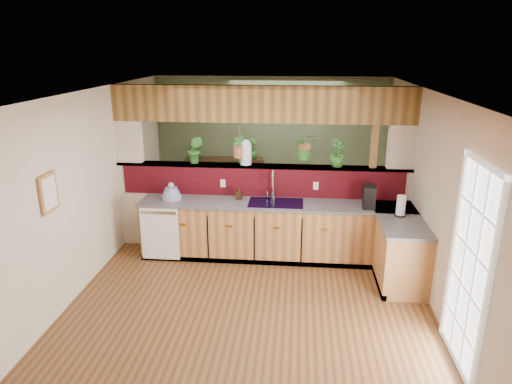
# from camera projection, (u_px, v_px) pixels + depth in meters

# --- Properties ---
(ground) EXTENTS (4.60, 7.00, 0.01)m
(ground) POSITION_uv_depth(u_px,v_px,m) (253.00, 287.00, 6.25)
(ground) COLOR brown
(ground) RESTS_ON ground
(ceiling) EXTENTS (4.60, 7.00, 0.01)m
(ceiling) POSITION_uv_depth(u_px,v_px,m) (253.00, 95.00, 5.46)
(ceiling) COLOR brown
(ceiling) RESTS_ON ground
(wall_back) EXTENTS (4.60, 0.02, 2.60)m
(wall_back) POSITION_uv_depth(u_px,v_px,m) (270.00, 143.00, 9.17)
(wall_back) COLOR beige
(wall_back) RESTS_ON ground
(wall_left) EXTENTS (0.02, 7.00, 2.60)m
(wall_left) POSITION_uv_depth(u_px,v_px,m) (81.00, 192.00, 6.06)
(wall_left) COLOR beige
(wall_left) RESTS_ON ground
(wall_right) EXTENTS (0.02, 7.00, 2.60)m
(wall_right) POSITION_uv_depth(u_px,v_px,m) (437.00, 203.00, 5.65)
(wall_right) COLOR beige
(wall_right) RESTS_ON ground
(pass_through_partition) EXTENTS (4.60, 0.21, 2.60)m
(pass_through_partition) POSITION_uv_depth(u_px,v_px,m) (263.00, 177.00, 7.16)
(pass_through_partition) COLOR beige
(pass_through_partition) RESTS_ON ground
(pass_through_ledge) EXTENTS (4.60, 0.21, 0.04)m
(pass_through_ledge) POSITION_uv_depth(u_px,v_px,m) (262.00, 166.00, 7.11)
(pass_through_ledge) COLOR brown
(pass_through_ledge) RESTS_ON ground
(header_beam) EXTENTS (4.60, 0.15, 0.55)m
(header_beam) POSITION_uv_depth(u_px,v_px,m) (262.00, 104.00, 6.82)
(header_beam) COLOR brown
(header_beam) RESTS_ON ground
(sage_backwall) EXTENTS (4.55, 0.02, 2.55)m
(sage_backwall) POSITION_uv_depth(u_px,v_px,m) (270.00, 143.00, 9.15)
(sage_backwall) COLOR #516142
(sage_backwall) RESTS_ON ground
(countertop) EXTENTS (4.14, 1.52, 0.90)m
(countertop) POSITION_uv_depth(u_px,v_px,m) (314.00, 235.00, 6.86)
(countertop) COLOR #9A6435
(countertop) RESTS_ON ground
(dishwasher) EXTENTS (0.58, 0.03, 0.82)m
(dishwasher) POSITION_uv_depth(u_px,v_px,m) (160.00, 234.00, 6.87)
(dishwasher) COLOR white
(dishwasher) RESTS_ON ground
(navy_sink) EXTENTS (0.82, 0.50, 0.18)m
(navy_sink) POSITION_uv_depth(u_px,v_px,m) (276.00, 208.00, 6.90)
(navy_sink) COLOR black
(navy_sink) RESTS_ON countertop
(french_door) EXTENTS (0.06, 1.02, 2.16)m
(french_door) POSITION_uv_depth(u_px,v_px,m) (468.00, 270.00, 4.49)
(french_door) COLOR white
(french_door) RESTS_ON ground
(framed_print) EXTENTS (0.04, 0.35, 0.45)m
(framed_print) POSITION_uv_depth(u_px,v_px,m) (49.00, 193.00, 5.22)
(framed_print) COLOR #9A6435
(framed_print) RESTS_ON wall_left
(faucet) EXTENTS (0.21, 0.21, 0.47)m
(faucet) POSITION_uv_depth(u_px,v_px,m) (273.00, 184.00, 6.95)
(faucet) COLOR #B7B7B2
(faucet) RESTS_ON countertop
(dish_stack) EXTENTS (0.30, 0.30, 0.27)m
(dish_stack) POSITION_uv_depth(u_px,v_px,m) (171.00, 194.00, 7.02)
(dish_stack) COLOR #8A93B2
(dish_stack) RESTS_ON countertop
(soap_dispenser) EXTENTS (0.10, 0.11, 0.19)m
(soap_dispenser) POSITION_uv_depth(u_px,v_px,m) (239.00, 193.00, 7.01)
(soap_dispenser) COLOR #3C2A15
(soap_dispenser) RESTS_ON countertop
(coffee_maker) EXTENTS (0.18, 0.30, 0.33)m
(coffee_maker) POSITION_uv_depth(u_px,v_px,m) (369.00, 197.00, 6.64)
(coffee_maker) COLOR black
(coffee_maker) RESTS_ON countertop
(paper_towel) EXTENTS (0.15, 0.15, 0.32)m
(paper_towel) POSITION_uv_depth(u_px,v_px,m) (401.00, 206.00, 6.30)
(paper_towel) COLOR black
(paper_towel) RESTS_ON countertop
(glass_jar) EXTENTS (0.18, 0.18, 0.39)m
(glass_jar) POSITION_uv_depth(u_px,v_px,m) (246.00, 152.00, 7.07)
(glass_jar) COLOR silver
(glass_jar) RESTS_ON pass_through_ledge
(ledge_plant_left) EXTENTS (0.25, 0.20, 0.43)m
(ledge_plant_left) POSITION_uv_depth(u_px,v_px,m) (195.00, 150.00, 7.13)
(ledge_plant_left) COLOR #276523
(ledge_plant_left) RESTS_ON pass_through_ledge
(ledge_plant_right) EXTENTS (0.30, 0.30, 0.42)m
(ledge_plant_right) POSITION_uv_depth(u_px,v_px,m) (338.00, 153.00, 6.94)
(ledge_plant_right) COLOR #276523
(ledge_plant_right) RESTS_ON pass_through_ledge
(hanging_plant_a) EXTENTS (0.27, 0.23, 0.56)m
(hanging_plant_a) POSITION_uv_depth(u_px,v_px,m) (240.00, 141.00, 7.02)
(hanging_plant_a) COLOR brown
(hanging_plant_a) RESTS_ON header_beam
(hanging_plant_b) EXTENTS (0.45, 0.42, 0.53)m
(hanging_plant_b) POSITION_uv_depth(u_px,v_px,m) (305.00, 135.00, 6.90)
(hanging_plant_b) COLOR brown
(hanging_plant_b) RESTS_ON header_beam
(shelving_console) EXTENTS (1.58, 0.64, 1.02)m
(shelving_console) POSITION_uv_depth(u_px,v_px,m) (225.00, 183.00, 9.26)
(shelving_console) COLOR black
(shelving_console) RESTS_ON ground
(shelf_plant_a) EXTENTS (0.24, 0.18, 0.42)m
(shelf_plant_a) POSITION_uv_depth(u_px,v_px,m) (198.00, 148.00, 9.09)
(shelf_plant_a) COLOR #276523
(shelf_plant_a) RESTS_ON shelving_console
(shelf_plant_b) EXTENTS (0.27, 0.27, 0.42)m
(shelf_plant_b) POSITION_uv_depth(u_px,v_px,m) (251.00, 149.00, 8.99)
(shelf_plant_b) COLOR #276523
(shelf_plant_b) RESTS_ON shelving_console
(floor_plant) EXTENTS (0.75, 0.66, 0.81)m
(floor_plant) POSITION_uv_depth(u_px,v_px,m) (322.00, 205.00, 8.26)
(floor_plant) COLOR #276523
(floor_plant) RESTS_ON ground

